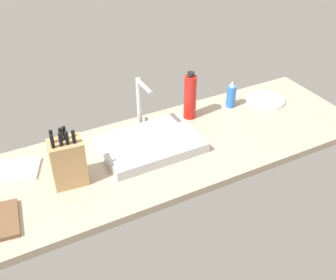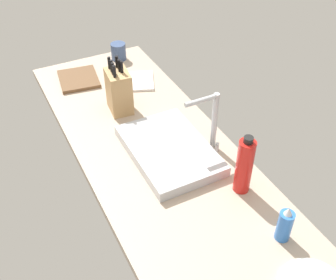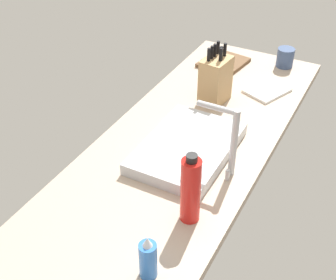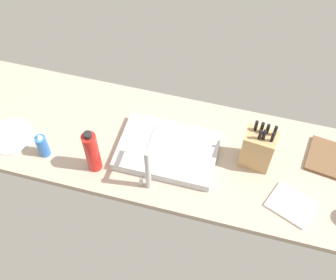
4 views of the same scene
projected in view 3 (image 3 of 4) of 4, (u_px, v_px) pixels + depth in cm
name	position (u px, v px, depth cm)	size (l,w,h in cm)	color
countertop_slab	(173.00, 161.00, 173.21)	(199.90, 62.61, 3.50)	tan
sink_basin	(187.00, 148.00, 172.82)	(44.84, 30.50, 4.62)	#B7BABF
faucet	(229.00, 136.00, 155.84)	(5.50, 15.15, 26.37)	#B7BABF
knife_block	(215.00, 80.00, 198.23)	(14.36, 11.13, 25.74)	tan
cutting_board	(223.00, 63.00, 231.91)	(21.88, 19.42, 1.80)	brown
soap_bottle	(148.00, 259.00, 125.95)	(5.06, 5.06, 14.66)	blue
water_bottle	(191.00, 190.00, 140.26)	(6.27, 6.27, 25.11)	red
dish_towel	(267.00, 90.00, 210.37)	(18.43, 14.34, 1.20)	white
coffee_mug	(285.00, 58.00, 227.90)	(8.27, 8.27, 9.38)	#384C75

